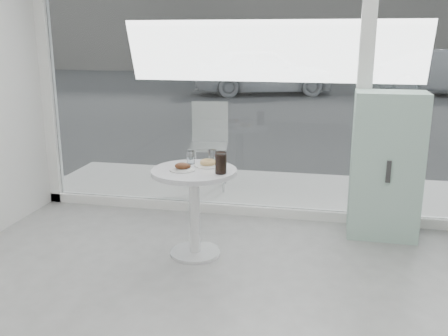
% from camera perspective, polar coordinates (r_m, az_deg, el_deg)
% --- Properties ---
extents(room_shell, '(6.00, 6.00, 6.00)m').
position_cam_1_polar(room_shell, '(1.54, -10.58, 16.66)').
color(room_shell, silver).
rests_on(room_shell, ground).
extents(storefront, '(5.00, 0.14, 3.00)m').
position_cam_1_polar(storefront, '(5.02, 6.30, 13.19)').
color(storefront, white).
rests_on(storefront, ground).
extents(main_table, '(0.72, 0.72, 0.77)m').
position_cam_1_polar(main_table, '(4.24, -3.42, -3.02)').
color(main_table, white).
rests_on(main_table, ground).
extents(patio_deck, '(5.60, 1.60, 0.05)m').
position_cam_1_polar(patio_deck, '(6.10, 5.92, -2.63)').
color(patio_deck, white).
rests_on(patio_deck, ground).
extents(street, '(40.00, 24.00, 0.00)m').
position_cam_1_polar(street, '(18.09, 10.11, 8.78)').
color(street, '#393939').
rests_on(street, ground).
extents(mint_cabinet, '(0.64, 0.45, 1.37)m').
position_cam_1_polar(mint_cabinet, '(4.87, 18.02, 0.26)').
color(mint_cabinet, '#9BC6B3').
rests_on(mint_cabinet, ground).
extents(patio_chair, '(0.50, 0.50, 1.03)m').
position_cam_1_polar(patio_chair, '(6.06, -1.68, 3.30)').
color(patio_chair, white).
rests_on(patio_chair, patio_deck).
extents(car_white, '(4.76, 3.07, 1.51)m').
position_cam_1_polar(car_white, '(16.38, 4.43, 11.00)').
color(car_white, silver).
rests_on(car_white, street).
extents(plate_fritter, '(0.21, 0.21, 0.07)m').
position_cam_1_polar(plate_fritter, '(4.14, -4.73, 0.06)').
color(plate_fritter, silver).
rests_on(plate_fritter, main_table).
extents(plate_donut, '(0.24, 0.24, 0.06)m').
position_cam_1_polar(plate_donut, '(4.27, -1.84, 0.50)').
color(plate_donut, silver).
rests_on(plate_donut, main_table).
extents(water_tumbler_a, '(0.07, 0.07, 0.11)m').
position_cam_1_polar(water_tumbler_a, '(4.35, -3.83, 1.14)').
color(water_tumbler_a, white).
rests_on(water_tumbler_a, main_table).
extents(water_tumbler_b, '(0.08, 0.08, 0.13)m').
position_cam_1_polar(water_tumbler_b, '(4.33, -1.31, 1.18)').
color(water_tumbler_b, white).
rests_on(water_tumbler_b, main_table).
extents(cola_glass, '(0.09, 0.09, 0.18)m').
position_cam_1_polar(cola_glass, '(4.02, -0.37, 0.55)').
color(cola_glass, white).
rests_on(cola_glass, main_table).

